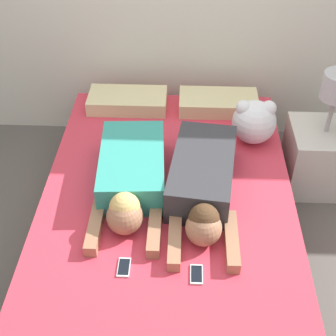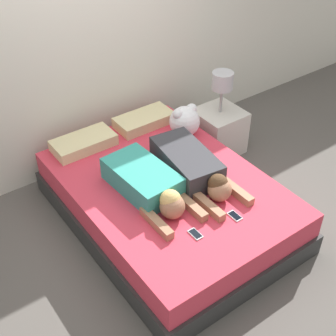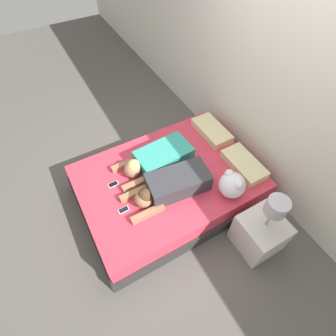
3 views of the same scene
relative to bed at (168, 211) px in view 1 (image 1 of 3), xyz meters
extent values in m
plane|color=#5B5651|center=(0.00, 0.00, -0.21)|extent=(12.00, 12.00, 0.00)
cube|color=#2D2D2D|center=(0.00, 0.00, -0.11)|extent=(1.59, 2.19, 0.20)
cube|color=#DB384C|center=(0.00, 0.00, 0.10)|extent=(1.53, 2.13, 0.23)
cube|color=beige|center=(-0.34, 0.89, 0.28)|extent=(0.59, 0.30, 0.11)
cube|color=beige|center=(0.34, 0.89, 0.28)|extent=(0.59, 0.30, 0.11)
cube|color=teal|center=(-0.22, 0.07, 0.32)|extent=(0.43, 0.70, 0.21)
sphere|color=#A37051|center=(-0.22, -0.36, 0.32)|extent=(0.20, 0.20, 0.20)
sphere|color=#D8B266|center=(-0.22, -0.34, 0.37)|extent=(0.17, 0.17, 0.17)
cube|color=#A37051|center=(-0.39, -0.38, 0.26)|extent=(0.07, 0.37, 0.07)
cube|color=#A37051|center=(-0.06, -0.38, 0.26)|extent=(0.07, 0.37, 0.07)
cube|color=#333338|center=(0.21, 0.02, 0.33)|extent=(0.44, 0.75, 0.23)
sphere|color=#A37051|center=(0.21, -0.43, 0.32)|extent=(0.20, 0.20, 0.20)
sphere|color=#4C331E|center=(0.21, -0.40, 0.37)|extent=(0.17, 0.17, 0.17)
cube|color=#A37051|center=(0.06, -0.46, 0.26)|extent=(0.07, 0.39, 0.07)
cube|color=#A37051|center=(0.36, -0.46, 0.26)|extent=(0.07, 0.39, 0.07)
cube|color=silver|center=(-0.20, -0.63, 0.23)|extent=(0.06, 0.12, 0.01)
cube|color=black|center=(-0.20, -0.63, 0.23)|extent=(0.05, 0.10, 0.00)
cube|color=silver|center=(0.17, -0.66, 0.23)|extent=(0.06, 0.12, 0.01)
cube|color=black|center=(0.17, -0.66, 0.23)|extent=(0.05, 0.10, 0.00)
sphere|color=white|center=(0.56, 0.50, 0.37)|extent=(0.30, 0.30, 0.30)
sphere|color=white|center=(0.48, 0.50, 0.48)|extent=(0.10, 0.10, 0.10)
sphere|color=white|center=(0.65, 0.50, 0.48)|extent=(0.10, 0.10, 0.10)
cube|color=beige|center=(1.09, 0.57, 0.03)|extent=(0.46, 0.46, 0.48)
cylinder|color=#999999|center=(1.09, 0.57, 0.40)|extent=(0.03, 0.03, 0.27)
camera|label=1|loc=(0.09, -2.13, 2.20)|focal=50.00mm
camera|label=2|loc=(-1.83, -2.53, 2.79)|focal=50.00mm
camera|label=3|loc=(1.66, -0.94, 2.79)|focal=28.00mm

